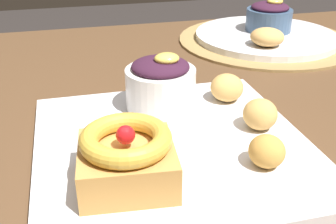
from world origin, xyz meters
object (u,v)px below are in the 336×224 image
(back_plate, at_px, (266,36))
(cake_slice, at_px, (127,157))
(front_plate, at_px, (172,146))
(berry_ramekin, at_px, (161,84))
(fritter_back, at_px, (260,114))
(back_pastry, at_px, (267,37))
(back_ramekin, at_px, (269,17))
(fritter_front, at_px, (267,151))
(fritter_middle, at_px, (227,88))

(back_plate, bearing_deg, cake_slice, -130.09)
(front_plate, relative_size, back_plate, 1.06)
(berry_ramekin, height_order, fritter_back, berry_ramekin)
(back_plate, height_order, back_pastry, back_pastry)
(berry_ramekin, bearing_deg, back_plate, 43.45)
(back_plate, relative_size, back_ramekin, 3.09)
(fritter_front, bearing_deg, berry_ramekin, 115.25)
(fritter_middle, height_order, fritter_back, same)
(front_plate, height_order, back_ramekin, back_ramekin)
(front_plate, distance_m, back_pastry, 0.38)
(cake_slice, height_order, back_pastry, cake_slice)
(cake_slice, bearing_deg, fritter_front, -2.70)
(fritter_front, xyz_separation_m, fritter_back, (0.03, 0.07, 0.00))
(back_pastry, bearing_deg, berry_ramekin, -141.72)
(cake_slice, xyz_separation_m, fritter_back, (0.17, 0.07, -0.01))
(front_plate, relative_size, cake_slice, 3.12)
(front_plate, relative_size, fritter_middle, 6.74)
(back_plate, bearing_deg, fritter_back, -117.47)
(berry_ramekin, bearing_deg, front_plate, -94.96)
(back_plate, height_order, back_ramekin, back_ramekin)
(back_ramekin, bearing_deg, cake_slice, -129.84)
(fritter_middle, height_order, back_plate, fritter_middle)
(cake_slice, bearing_deg, fritter_middle, 43.15)
(berry_ramekin, xyz_separation_m, fritter_back, (0.10, -0.08, -0.02))
(berry_ramekin, relative_size, back_pastry, 1.46)
(front_plate, height_order, berry_ramekin, berry_ramekin)
(cake_slice, relative_size, fritter_front, 2.53)
(cake_slice, height_order, fritter_back, cake_slice)
(berry_ramekin, bearing_deg, cake_slice, -114.58)
(fritter_back, xyz_separation_m, back_pastry, (0.15, 0.28, 0.00))
(back_ramekin, bearing_deg, berry_ramekin, -135.87)
(fritter_front, xyz_separation_m, back_ramekin, (0.22, 0.44, 0.02))
(fritter_front, distance_m, fritter_middle, 0.16)
(back_pastry, bearing_deg, front_plate, -132.04)
(fritter_middle, distance_m, back_plate, 0.33)
(front_plate, height_order, fritter_back, fritter_back)
(fritter_middle, xyz_separation_m, fritter_back, (0.01, -0.08, 0.00))
(cake_slice, bearing_deg, back_plate, 49.91)
(cake_slice, relative_size, back_plate, 0.34)
(cake_slice, height_order, berry_ramekin, berry_ramekin)
(berry_ramekin, xyz_separation_m, back_pastry, (0.25, 0.20, -0.01))
(back_plate, bearing_deg, back_ramekin, 56.47)
(front_plate, height_order, fritter_front, fritter_front)
(berry_ramekin, distance_m, back_ramekin, 0.41)
(berry_ramekin, height_order, back_pastry, berry_ramekin)
(berry_ramekin, bearing_deg, fritter_middle, 0.60)
(fritter_back, relative_size, back_plate, 0.15)
(fritter_front, height_order, fritter_middle, fritter_middle)
(fritter_front, bearing_deg, fritter_middle, 83.31)
(back_ramekin, bearing_deg, fritter_middle, -125.46)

